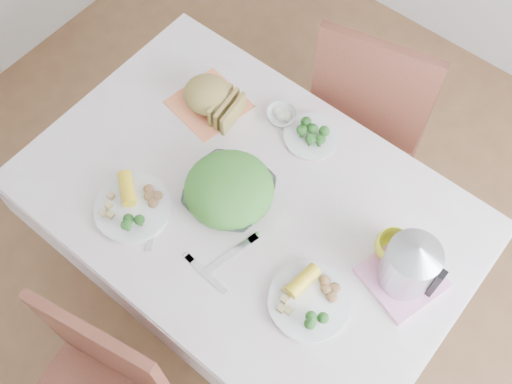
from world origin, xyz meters
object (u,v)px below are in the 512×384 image
Objects in this scene: dinner_plate_right at (309,301)px; electric_kettle at (410,264)px; dinner_plate_left at (133,208)px; dining_table at (249,246)px; salad_bowl at (229,194)px; chair_far at (375,103)px; yellow_mug at (392,247)px.

electric_kettle is (0.18, 0.25, 0.11)m from dinner_plate_right.
electric_kettle reaches higher than dinner_plate_left.
dining_table is 4.98× the size of salad_bowl.
chair_far is 0.89m from yellow_mug.
dinner_plate_right is 0.32m from electric_kettle.
dinner_plate_left is 0.91m from electric_kettle.
electric_kettle is (0.60, 0.13, 0.09)m from salad_bowl.
dinner_plate_right is (0.37, -0.15, 0.40)m from dining_table.
electric_kettle reaches higher than yellow_mug.
chair_far reaches higher than yellow_mug.
dining_table is 6.14× the size of electric_kettle.
dinner_plate_right is 2.26× the size of yellow_mug.
salad_bowl is 0.62m from electric_kettle.
dining_table is at bearing -163.11° from yellow_mug.
chair_far is at bearing 123.43° from yellow_mug.
dinner_plate_left is (-0.28, -0.27, 0.40)m from dining_table.
yellow_mug reaches higher than dinner_plate_right.
electric_kettle reaches higher than dining_table.
electric_kettle is (0.83, 0.36, 0.11)m from dinner_plate_left.
salad_bowl is 1.23× the size of electric_kettle.
electric_kettle reaches higher than chair_far.
chair_far reaches higher than dining_table.
chair_far is at bearing 75.01° from dinner_plate_left.
yellow_mug reaches higher than salad_bowl.
dinner_plate_right is (0.35, -0.99, 0.31)m from chair_far.
yellow_mug is 0.12m from electric_kettle.
yellow_mug reaches higher than dining_table.
electric_kettle is (0.55, 0.09, 0.51)m from dining_table.
dining_table is 1.34× the size of chair_far.
salad_bowl is 0.44m from dinner_plate_right.
dining_table is at bearing 43.98° from dinner_plate_left.
salad_bowl is 0.32m from dinner_plate_left.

